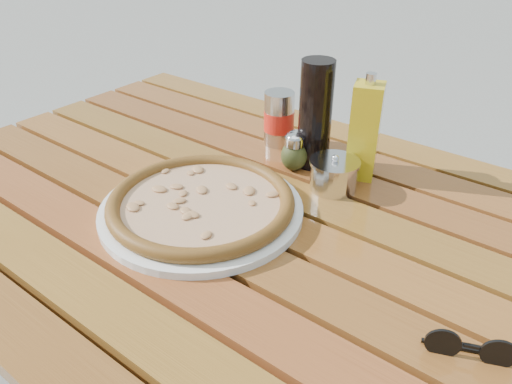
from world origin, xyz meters
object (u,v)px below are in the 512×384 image
Objects in this scene: plate at (202,210)px; olive_oil_cruet at (365,131)px; pizza at (201,202)px; dark_bottle at (315,115)px; oregano_shaker at (294,152)px; soda_can at (279,119)px; pepper_shaker at (296,150)px; table at (249,245)px; parmesan_tin at (334,174)px; sunglasses at (470,348)px.

olive_oil_cruet is at bearing 62.12° from plate.
pizza is 0.30m from dark_bottle.
oregano_shaker is 0.39× the size of olive_oil_cruet.
soda_can is 0.57× the size of olive_oil_cruet.
oregano_shaker is at bearing -74.03° from pepper_shaker.
table is 17.07× the size of pepper_shaker.
parmesan_tin is 1.13× the size of sunglasses.
soda_can reaches higher than pepper_shaker.
olive_oil_cruet reaches higher than pizza.
olive_oil_cruet reaches higher than plate.
table is 0.43m from sunglasses.
soda_can is 0.22m from olive_oil_cruet.
dark_bottle reaches higher than pepper_shaker.
dark_bottle is 0.53m from sunglasses.
pizza is 0.26m from parmesan_tin.
dark_bottle is (0.02, 0.03, 0.07)m from pepper_shaker.
olive_oil_cruet is 1.96× the size of sunglasses.
oregano_shaker reaches higher than table.
table is 0.32m from soda_can.
olive_oil_cruet is at bearing -5.36° from soda_can.
plate is at bearing 180.00° from pizza.
parmesan_tin is at bearing -14.28° from pepper_shaker.
oregano_shaker is at bearing 170.73° from parmesan_tin.
olive_oil_cruet reaches higher than oregano_shaker.
table is at bearing -115.52° from parmesan_tin.
dark_bottle reaches higher than oregano_shaker.
pizza is 0.24m from oregano_shaker.
olive_oil_cruet is 0.10m from parmesan_tin.
oregano_shaker is (0.04, 0.24, 0.02)m from pizza.
plate is 0.35m from olive_oil_cruet.
parmesan_tin reaches higher than sunglasses.
dark_bottle is at bearing 91.69° from table.
soda_can reaches higher than sunglasses.
pepper_shaker is 0.68× the size of soda_can.
soda_can is at bearing 161.37° from dark_bottle.
pizza is 0.34m from olive_oil_cruet.
sunglasses is (0.42, -0.31, -0.09)m from dark_bottle.
sunglasses is at bearing -45.70° from olive_oil_cruet.
sunglasses is (0.44, -0.28, -0.02)m from pepper_shaker.
oregano_shaker reaches higher than parmesan_tin.
oregano_shaker is (-0.03, 0.18, 0.11)m from table.
pepper_shaker is at bearing 81.93° from pizza.
plate is 0.02m from pizza.
olive_oil_cruet reaches higher than sunglasses.
pepper_shaker reaches higher than plate.
plate is 0.48m from sunglasses.
dark_bottle is 1.83× the size of soda_can.
oregano_shaker is at bearing -153.08° from olive_oil_cruet.
pepper_shaker is 0.37× the size of dark_bottle.
plate is 0.25m from pepper_shaker.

